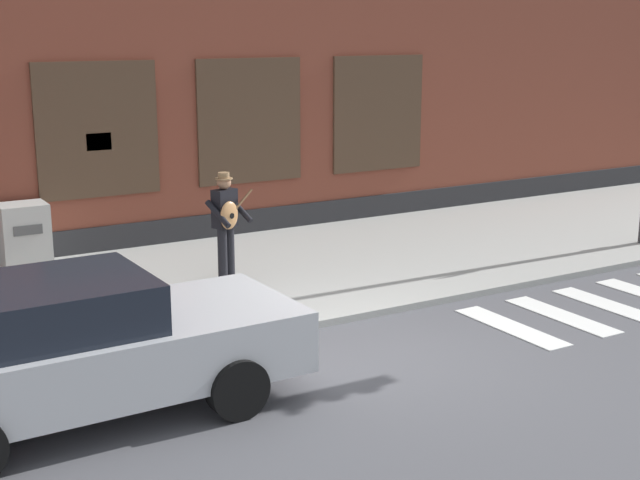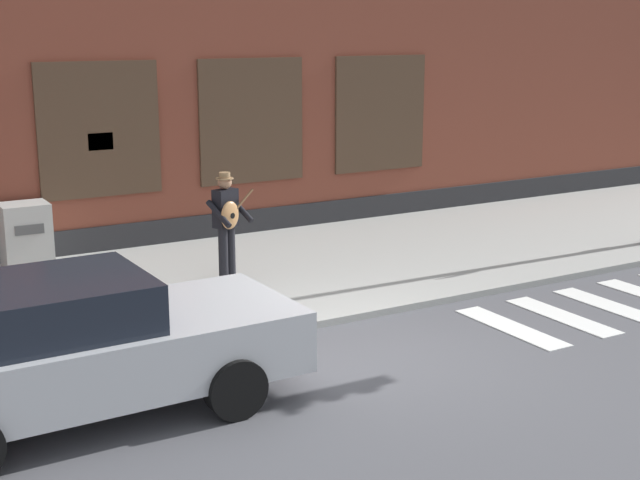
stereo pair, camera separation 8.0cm
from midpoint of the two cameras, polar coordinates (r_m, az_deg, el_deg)
name	(u,v)px [view 1 (the left image)]	position (r m, az deg, el deg)	size (l,w,h in m)	color
ground_plane	(378,354)	(11.28, 3.54, -7.32)	(160.00, 160.00, 0.00)	#4C4C51
sidewalk	(243,277)	(14.48, -5.10, -2.38)	(28.00, 5.32, 0.10)	#9E9E99
building_backdrop	(137,64)	(18.26, -11.75, 10.98)	(28.00, 4.06, 6.58)	brown
crosswalk	(631,300)	(14.15, 19.14, -3.67)	(5.20, 1.90, 0.01)	silver
red_car	(78,348)	(9.61, -15.44, -6.68)	(4.63, 2.05, 1.53)	#B7BABF
busker	(226,220)	(13.96, -6.20, 1.31)	(0.79, 0.67, 1.71)	black
utility_box	(24,236)	(15.49, -18.55, 0.26)	(0.77, 0.67, 1.08)	#ADADA8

